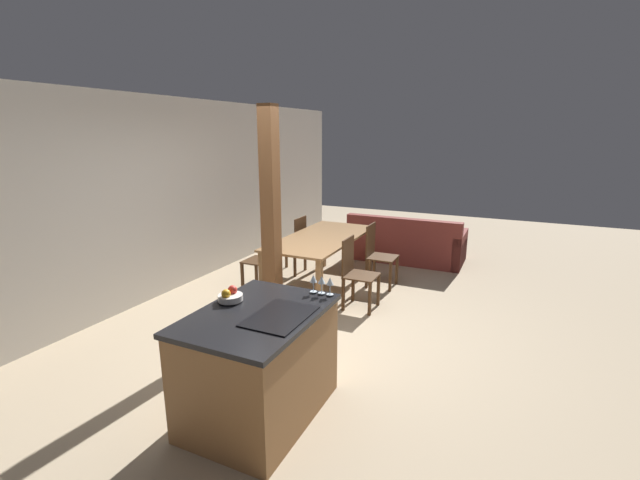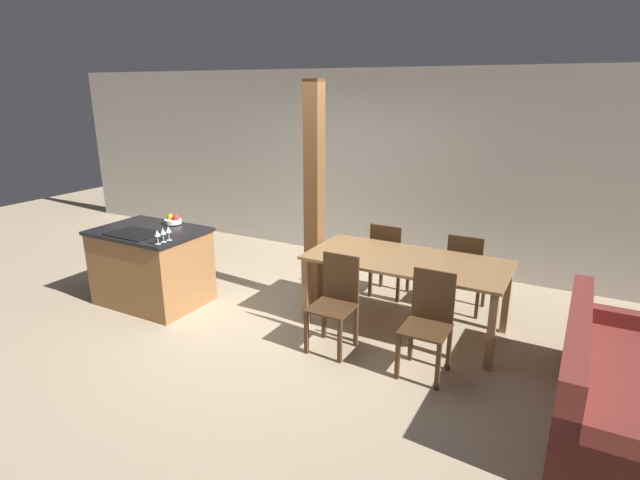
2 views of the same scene
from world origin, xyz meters
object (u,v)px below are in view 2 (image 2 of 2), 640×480
Objects in this scene: dining_chair_near_right at (428,321)px; couch at (619,394)px; wine_glass_far at (168,230)px; dining_chair_far_left at (388,259)px; dining_chair_far_right at (465,272)px; timber_post at (314,198)px; dining_chair_near_left at (335,301)px; dining_table at (406,267)px; wine_glass_middle at (163,232)px; wine_glass_near at (157,234)px; kitchen_island at (152,266)px; fruit_bowl at (173,220)px.

couch is at bearing -2.54° from dining_chair_near_right.
wine_glass_far reaches higher than dining_chair_far_left.
timber_post is (-1.60, -0.57, 0.78)m from dining_chair_far_right.
dining_chair_far_left is at bearing 123.25° from dining_chair_near_right.
wine_glass_far reaches higher than dining_chair_near_right.
dining_chair_near_left is at bearing -50.15° from timber_post.
wine_glass_middle is at bearing -155.22° from dining_table.
wine_glass_near is 0.08m from wine_glass_middle.
fruit_bowl reaches higher than kitchen_island.
fruit_bowl is 0.22× the size of dining_chair_near_left.
wine_glass_far is 0.17× the size of dining_chair_near_left.
wine_glass_far is at bearing 90.00° from wine_glass_near.
wine_glass_near is at bearing -34.30° from kitchen_island.
dining_table is 2.20× the size of dining_chair_near_left.
wine_glass_near is at bearing -153.65° from dining_table.
kitchen_island is 0.48× the size of timber_post.
dining_chair_far_right is (0.91, 1.39, 0.00)m from dining_chair_near_left.
kitchen_island is 3.28m from dining_chair_near_right.
dining_chair_near_left is at bearing 8.74° from wine_glass_far.
wine_glass_near is 2.83m from dining_chair_near_right.
dining_chair_near_left is 1.00× the size of dining_chair_far_right.
wine_glass_middle and wine_glass_far have the same top height.
dining_chair_far_right is at bearing 90.00° from dining_chair_near_right.
dining_chair_near_right is at bearing 0.00° from dining_chair_near_left.
wine_glass_middle is 0.17× the size of dining_chair_far_right.
couch is (4.77, -0.00, -0.17)m from kitchen_island.
dining_chair_far_right reaches higher than couch.
fruit_bowl is 3.43m from dining_chair_far_right.
dining_chair_near_left is 1.39m from dining_chair_far_left.
dining_chair_near_left is 1.67m from dining_chair_far_right.
wine_glass_far is 0.17× the size of dining_chair_far_right.
dining_chair_near_left is at bearing -123.25° from dining_table.
dining_chair_near_left is 2.41m from couch.
dining_chair_near_left is (1.83, 0.28, -0.53)m from wine_glass_far.
dining_chair_near_right reaches higher than couch.
timber_post is (-0.69, -0.57, 0.78)m from dining_chair_far_left.
wine_glass_near is 0.17× the size of dining_chair_near_right.
fruit_bowl is 1.73m from timber_post.
wine_glass_middle is at bearing 94.05° from couch.
fruit_bowl is 0.22× the size of dining_chair_far_left.
dining_chair_near_left is (1.83, 0.36, -0.53)m from wine_glass_middle.
dining_chair_far_left is (0.00, 1.39, 0.00)m from dining_chair_near_left.
timber_post is (1.68, 0.89, 0.82)m from kitchen_island.
dining_chair_far_right is (3.28, 1.46, 0.04)m from kitchen_island.
dining_chair_near_right is (2.74, 0.44, -0.53)m from wine_glass_near.
fruit_bowl is 2.79m from dining_table.
wine_glass_far is at bearing -156.84° from dining_table.
couch is (2.40, -0.07, -0.21)m from dining_chair_near_left.
timber_post reaches higher than wine_glass_far.
dining_chair_near_left is at bearing 56.75° from dining_chair_far_right.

